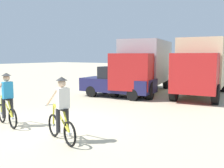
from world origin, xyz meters
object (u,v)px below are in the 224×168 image
(cyclist_orange_shirt, at_px, (7,101))
(box_truck_grey_hauler, at_px, (145,63))
(box_truck_tan_camper, at_px, (203,64))
(cyclist_cowboy_hat, at_px, (62,112))
(sedan_parked, at_px, (118,82))

(cyclist_orange_shirt, bearing_deg, box_truck_grey_hauler, 89.58)
(box_truck_grey_hauler, bearing_deg, box_truck_tan_camper, 10.52)
(cyclist_cowboy_hat, bearing_deg, box_truck_grey_hauler, 104.60)
(sedan_parked, bearing_deg, box_truck_grey_hauler, 83.25)
(box_truck_tan_camper, xyz_separation_m, sedan_parked, (-3.85, -3.32, -0.99))
(box_truck_tan_camper, bearing_deg, cyclist_cowboy_hat, -94.74)
(box_truck_grey_hauler, xyz_separation_m, cyclist_orange_shirt, (-0.07, -9.99, -1.03))
(box_truck_grey_hauler, bearing_deg, sedan_parked, -96.75)
(cyclist_orange_shirt, height_order, cyclist_cowboy_hat, same)
(sedan_parked, bearing_deg, box_truck_tan_camper, 40.79)
(sedan_parked, bearing_deg, cyclist_orange_shirt, -88.10)
(cyclist_orange_shirt, bearing_deg, box_truck_tan_camper, 71.29)
(box_truck_grey_hauler, distance_m, cyclist_cowboy_hat, 10.51)
(box_truck_grey_hauler, relative_size, cyclist_orange_shirt, 3.89)
(cyclist_orange_shirt, relative_size, cyclist_cowboy_hat, 1.00)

